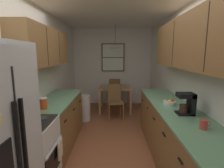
{
  "coord_description": "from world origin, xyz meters",
  "views": [
    {
      "loc": [
        0.05,
        -2.32,
        1.71
      ],
      "look_at": [
        0.01,
        1.47,
        1.05
      ],
      "focal_mm": 27.82,
      "sensor_mm": 36.0,
      "label": 1
    }
  ],
  "objects_px": {
    "trash_bin": "(85,108)",
    "table_serving_bowl": "(116,85)",
    "stove_range": "(27,158)",
    "storage_canister": "(43,103)",
    "dining_table": "(115,90)",
    "mug_by_coffeemaker": "(204,124)",
    "fruit_bowl": "(169,102)",
    "microwave_over_range": "(7,58)",
    "dining_chair_near": "(115,100)",
    "dining_chair_far": "(115,90)",
    "coffee_maker": "(187,103)"
  },
  "relations": [
    {
      "from": "dining_chair_near",
      "to": "table_serving_bowl",
      "type": "distance_m",
      "value": 0.74
    },
    {
      "from": "dining_chair_near",
      "to": "mug_by_coffeemaker",
      "type": "relative_size",
      "value": 7.61
    },
    {
      "from": "stove_range",
      "to": "dining_chair_near",
      "type": "bearing_deg",
      "value": 67.67
    },
    {
      "from": "dining_chair_far",
      "to": "coffee_maker",
      "type": "distance_m",
      "value": 3.68
    },
    {
      "from": "stove_range",
      "to": "storage_canister",
      "type": "bearing_deg",
      "value": 90.53
    },
    {
      "from": "storage_canister",
      "to": "fruit_bowl",
      "type": "distance_m",
      "value": 1.96
    },
    {
      "from": "dining_table",
      "to": "dining_chair_near",
      "type": "relative_size",
      "value": 1.03
    },
    {
      "from": "dining_table",
      "to": "table_serving_bowl",
      "type": "height_order",
      "value": "table_serving_bowl"
    },
    {
      "from": "dining_chair_far",
      "to": "storage_canister",
      "type": "relative_size",
      "value": 5.21
    },
    {
      "from": "mug_by_coffeemaker",
      "to": "microwave_over_range",
      "type": "bearing_deg",
      "value": 177.66
    },
    {
      "from": "microwave_over_range",
      "to": "fruit_bowl",
      "type": "bearing_deg",
      "value": 21.97
    },
    {
      "from": "storage_canister",
      "to": "table_serving_bowl",
      "type": "distance_m",
      "value": 2.95
    },
    {
      "from": "dining_chair_far",
      "to": "mug_by_coffeemaker",
      "type": "bearing_deg",
      "value": -76.56
    },
    {
      "from": "mug_by_coffeemaker",
      "to": "coffee_maker",
      "type": "bearing_deg",
      "value": 88.54
    },
    {
      "from": "fruit_bowl",
      "to": "dining_table",
      "type": "bearing_deg",
      "value": 109.52
    },
    {
      "from": "coffee_maker",
      "to": "mug_by_coffeemaker",
      "type": "distance_m",
      "value": 0.48
    },
    {
      "from": "mug_by_coffeemaker",
      "to": "table_serving_bowl",
      "type": "relative_size",
      "value": 0.55
    },
    {
      "from": "dining_chair_far",
      "to": "dining_chair_near",
      "type": "bearing_deg",
      "value": -90.07
    },
    {
      "from": "stove_range",
      "to": "dining_chair_far",
      "type": "relative_size",
      "value": 1.22
    },
    {
      "from": "dining_table",
      "to": "dining_chair_far",
      "type": "xyz_separation_m",
      "value": [
        -0.01,
        0.63,
        -0.12
      ]
    },
    {
      "from": "stove_range",
      "to": "trash_bin",
      "type": "distance_m",
      "value": 2.43
    },
    {
      "from": "dining_chair_near",
      "to": "fruit_bowl",
      "type": "xyz_separation_m",
      "value": [
        0.87,
        -1.79,
        0.44
      ]
    },
    {
      "from": "stove_range",
      "to": "fruit_bowl",
      "type": "relative_size",
      "value": 5.42
    },
    {
      "from": "dining_chair_far",
      "to": "table_serving_bowl",
      "type": "height_order",
      "value": "dining_chair_far"
    },
    {
      "from": "microwave_over_range",
      "to": "trash_bin",
      "type": "distance_m",
      "value": 2.78
    },
    {
      "from": "mug_by_coffeemaker",
      "to": "stove_range",
      "type": "bearing_deg",
      "value": 177.53
    },
    {
      "from": "trash_bin",
      "to": "coffee_maker",
      "type": "xyz_separation_m",
      "value": [
        1.75,
        -2.02,
        0.72
      ]
    },
    {
      "from": "stove_range",
      "to": "storage_canister",
      "type": "distance_m",
      "value": 0.79
    },
    {
      "from": "dining_chair_far",
      "to": "table_serving_bowl",
      "type": "relative_size",
      "value": 4.18
    },
    {
      "from": "trash_bin",
      "to": "fruit_bowl",
      "type": "xyz_separation_m",
      "value": [
        1.65,
        -1.58,
        0.6
      ]
    },
    {
      "from": "table_serving_bowl",
      "to": "dining_chair_near",
      "type": "bearing_deg",
      "value": -92.84
    },
    {
      "from": "dining_chair_near",
      "to": "table_serving_bowl",
      "type": "height_order",
      "value": "dining_chair_near"
    },
    {
      "from": "trash_bin",
      "to": "table_serving_bowl",
      "type": "bearing_deg",
      "value": 48.06
    },
    {
      "from": "microwave_over_range",
      "to": "dining_chair_near",
      "type": "distance_m",
      "value": 3.11
    },
    {
      "from": "dining_table",
      "to": "mug_by_coffeemaker",
      "type": "xyz_separation_m",
      "value": [
        0.95,
        -3.34,
        0.33
      ]
    },
    {
      "from": "trash_bin",
      "to": "table_serving_bowl",
      "type": "relative_size",
      "value": 3.13
    },
    {
      "from": "microwave_over_range",
      "to": "dining_table",
      "type": "relative_size",
      "value": 0.65
    },
    {
      "from": "stove_range",
      "to": "dining_table",
      "type": "relative_size",
      "value": 1.18
    },
    {
      "from": "dining_chair_near",
      "to": "mug_by_coffeemaker",
      "type": "height_order",
      "value": "mug_by_coffeemaker"
    },
    {
      "from": "stove_range",
      "to": "mug_by_coffeemaker",
      "type": "distance_m",
      "value": 2.09
    },
    {
      "from": "fruit_bowl",
      "to": "dining_chair_far",
      "type": "bearing_deg",
      "value": 105.79
    },
    {
      "from": "dining_chair_near",
      "to": "trash_bin",
      "type": "relative_size",
      "value": 1.34
    },
    {
      "from": "mug_by_coffeemaker",
      "to": "dining_chair_far",
      "type": "bearing_deg",
      "value": 103.44
    },
    {
      "from": "coffee_maker",
      "to": "fruit_bowl",
      "type": "relative_size",
      "value": 1.45
    },
    {
      "from": "microwave_over_range",
      "to": "dining_table",
      "type": "distance_m",
      "value": 3.62
    },
    {
      "from": "dining_table",
      "to": "trash_bin",
      "type": "height_order",
      "value": "dining_table"
    },
    {
      "from": "dining_table",
      "to": "fruit_bowl",
      "type": "height_order",
      "value": "fruit_bowl"
    },
    {
      "from": "microwave_over_range",
      "to": "dining_chair_far",
      "type": "xyz_separation_m",
      "value": [
        1.19,
        3.89,
        -1.17
      ]
    },
    {
      "from": "dining_chair_far",
      "to": "trash_bin",
      "type": "bearing_deg",
      "value": -117.83
    },
    {
      "from": "stove_range",
      "to": "dining_table",
      "type": "height_order",
      "value": "stove_range"
    }
  ]
}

